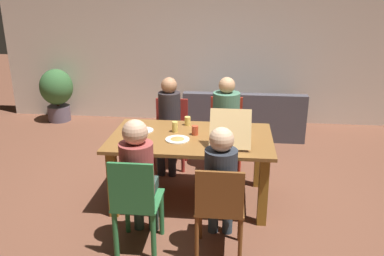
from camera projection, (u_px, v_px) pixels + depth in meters
ground_plane at (191, 199)px, 4.55m from camera, size 20.00×20.00×0.00m
back_wall at (210, 46)px, 6.94m from camera, size 7.46×0.12×2.68m
dining_table at (191, 147)px, 4.34m from camera, size 1.75×1.05×0.77m
chair_0 at (220, 206)px, 3.40m from camera, size 0.42×0.41×0.89m
person_0 at (221, 178)px, 3.49m from camera, size 0.28×0.50×1.20m
chair_1 at (171, 130)px, 5.35m from camera, size 0.46×0.43×0.89m
person_1 at (169, 117)px, 5.14m from camera, size 0.29×0.50×1.22m
chair_2 at (226, 131)px, 5.27m from camera, size 0.44×0.43×0.93m
person_2 at (226, 117)px, 5.06m from camera, size 0.35×0.55×1.24m
chair_3 at (136, 203)px, 3.50m from camera, size 0.41×0.46×0.93m
person_3 at (138, 172)px, 3.55m from camera, size 0.30×0.47×1.24m
pizza_box_0 at (230, 134)px, 4.21m from camera, size 0.41×0.63×0.38m
plate_0 at (143, 130)px, 4.46m from camera, size 0.23×0.23×0.01m
plate_1 at (177, 139)px, 4.19m from camera, size 0.26×0.26×0.03m
drinking_glass_0 at (175, 127)px, 4.41m from camera, size 0.07×0.07×0.12m
drinking_glass_1 at (188, 121)px, 4.63m from camera, size 0.07×0.07×0.10m
drinking_glass_2 at (195, 130)px, 4.33m from camera, size 0.07×0.07×0.10m
couch at (243, 118)px, 6.51m from camera, size 1.90×0.82×0.76m
potted_plant at (57, 91)px, 7.11m from camera, size 0.58×0.58×0.95m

